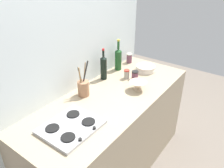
{
  "coord_description": "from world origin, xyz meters",
  "views": [
    {
      "loc": [
        -1.37,
        -1.01,
        1.96
      ],
      "look_at": [
        0.0,
        0.0,
        1.02
      ],
      "focal_mm": 35.9,
      "sensor_mm": 36.0,
      "label": 1
    }
  ],
  "objects": [
    {
      "name": "condiment_jar_spare",
      "position": [
        0.4,
        0.01,
        0.94
      ],
      "size": [
        0.07,
        0.07,
        0.09
      ],
      "color": "#66384C",
      "rests_on": "counter_block"
    },
    {
      "name": "wine_bottle_mid_left",
      "position": [
        0.49,
        0.28,
        1.03
      ],
      "size": [
        0.07,
        0.07,
        0.34
      ],
      "color": "#19471E",
      "rests_on": "counter_block"
    },
    {
      "name": "utensil_crock",
      "position": [
        -0.14,
        0.21,
        0.98
      ],
      "size": [
        0.1,
        0.1,
        0.33
      ],
      "color": "#996B4C",
      "rests_on": "counter_block"
    },
    {
      "name": "counter_block",
      "position": [
        0.0,
        0.0,
        0.45
      ],
      "size": [
        1.8,
        0.7,
        0.9
      ],
      "primitive_type": "cube",
      "color": "tan",
      "rests_on": "ground"
    },
    {
      "name": "plate_stack",
      "position": [
        0.63,
        0.01,
        0.93
      ],
      "size": [
        0.22,
        0.21,
        0.06
      ],
      "color": "silver",
      "rests_on": "counter_block"
    },
    {
      "name": "condiment_jar_rear",
      "position": [
        0.36,
        0.08,
        0.95
      ],
      "size": [
        0.06,
        0.06,
        0.1
      ],
      "color": "#9E998C",
      "rests_on": "counter_block"
    },
    {
      "name": "stovetop_hob",
      "position": [
        -0.53,
        -0.02,
        0.91
      ],
      "size": [
        0.41,
        0.35,
        0.04
      ],
      "color": "#B2B2B7",
      "rests_on": "counter_block"
    },
    {
      "name": "condiment_jar_front",
      "position": [
        0.72,
        0.28,
        0.96
      ],
      "size": [
        0.07,
        0.07,
        0.11
      ],
      "color": "#66384C",
      "rests_on": "counter_block"
    },
    {
      "name": "wine_bottle_leftmost",
      "position": [
        0.22,
        0.26,
        1.03
      ],
      "size": [
        0.06,
        0.06,
        0.32
      ],
      "color": "black",
      "rests_on": "counter_block"
    },
    {
      "name": "mixing_bowl",
      "position": [
        0.23,
        -0.13,
        0.95
      ],
      "size": [
        0.16,
        0.16,
        0.09
      ],
      "color": "beige",
      "rests_on": "counter_block"
    },
    {
      "name": "backsplash_panel",
      "position": [
        0.0,
        0.38,
        1.17
      ],
      "size": [
        1.9,
        0.06,
        2.35
      ],
      "primitive_type": "cube",
      "color": "silver",
      "rests_on": "ground"
    },
    {
      "name": "ground_plane",
      "position": [
        0.0,
        0.0,
        0.0
      ],
      "size": [
        6.0,
        6.0,
        0.0
      ],
      "primitive_type": "plane",
      "color": "#6B6056",
      "rests_on": "ground"
    }
  ]
}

